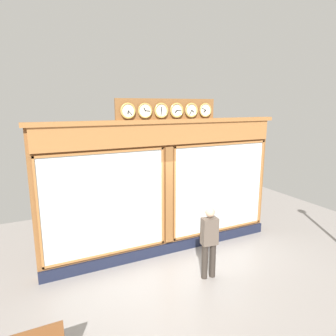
% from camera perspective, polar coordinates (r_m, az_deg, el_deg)
% --- Properties ---
extents(ground_plane, '(14.00, 14.00, 0.00)m').
position_cam_1_polar(ground_plane, '(6.31, 12.54, -26.35)').
color(ground_plane, gray).
extents(shop_facade, '(6.53, 0.42, 4.04)m').
position_cam_1_polar(shop_facade, '(7.73, -0.41, -3.65)').
color(shop_facade, brown).
rests_on(shop_facade, ground_plane).
extents(pedestrian, '(0.39, 0.26, 1.69)m').
position_cam_1_polar(pedestrian, '(6.93, 7.90, -13.40)').
color(pedestrian, '#312A24').
rests_on(pedestrian, ground_plane).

